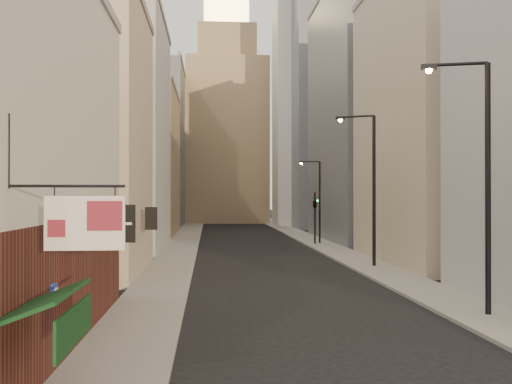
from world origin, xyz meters
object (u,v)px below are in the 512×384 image
streetlamp_near (481,171)px  white_tower (301,105)px  streetlamp_mid (370,180)px  streetlamp_far (317,197)px  traffic_light_right (315,204)px  clock_tower (227,122)px

streetlamp_near → white_tower: bearing=102.6°
streetlamp_near → streetlamp_mid: streetlamp_mid is taller
streetlamp_far → white_tower: bearing=92.6°
streetlamp_near → traffic_light_right: 32.10m
clock_tower → traffic_light_right: bearing=-81.7°
streetlamp_near → traffic_light_right: size_ratio=1.98×
streetlamp_near → streetlamp_far: streetlamp_near is taller
white_tower → streetlamp_near: size_ratio=4.20×
streetlamp_near → traffic_light_right: (-0.49, 32.05, -1.73)m
white_tower → streetlamp_mid: white_tower is taller
clock_tower → streetlamp_near: size_ratio=4.55×
streetlamp_mid → traffic_light_right: 16.92m
streetlamp_mid → traffic_light_right: size_ratio=1.99×
streetlamp_far → traffic_light_right: 1.10m
streetlamp_near → streetlamp_far: (-0.09, 32.83, -1.07)m
white_tower → streetlamp_near: bearing=-93.1°
white_tower → streetlamp_mid: (-3.56, -50.35, -12.91)m
white_tower → streetlamp_far: 35.82m
clock_tower → streetlamp_far: size_ratio=5.61×
white_tower → streetlamp_near: (-3.57, -65.59, -12.96)m
clock_tower → traffic_light_right: 49.96m
streetlamp_mid → streetlamp_far: 17.63m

